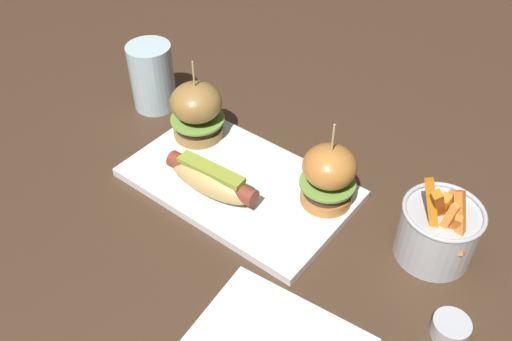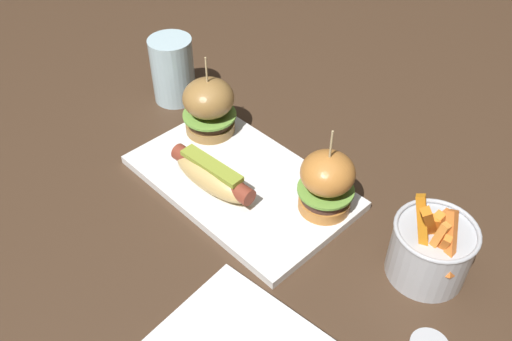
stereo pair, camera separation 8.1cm
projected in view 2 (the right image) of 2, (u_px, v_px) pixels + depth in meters
The scene contains 7 objects.
ground_plane at pixel (241, 185), 0.86m from camera, with size 3.00×3.00×0.00m, color #422D1E.
platter_main at pixel (241, 182), 0.86m from camera, with size 0.35×0.21×0.01m, color white.
hot_dog at pixel (212, 175), 0.82m from camera, with size 0.16×0.06×0.05m.
slider_left at pixel (209, 106), 0.91m from camera, with size 0.09×0.09×0.14m.
slider_right at pixel (327, 182), 0.77m from camera, with size 0.08×0.08×0.14m.
fries_bucket at pixel (431, 249), 0.71m from camera, with size 0.11×0.11×0.14m.
water_glass at pixel (173, 70), 1.00m from camera, with size 0.08×0.08×0.12m, color silver.
Camera 2 is at (0.46, -0.42, 0.60)m, focal length 37.99 mm.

